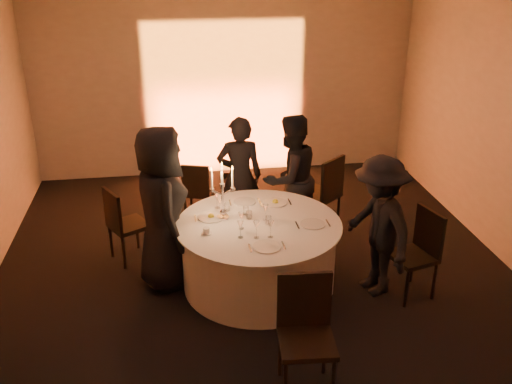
{
  "coord_description": "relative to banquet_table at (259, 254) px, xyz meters",
  "views": [
    {
      "loc": [
        -0.86,
        -5.41,
        3.58
      ],
      "look_at": [
        0.0,
        0.2,
        1.05
      ],
      "focal_mm": 40.0,
      "sensor_mm": 36.0,
      "label": 1
    }
  ],
  "objects": [
    {
      "name": "plate_right",
      "position": [
        0.57,
        -0.12,
        0.39
      ],
      "size": [
        0.36,
        0.27,
        0.01
      ],
      "color": "white",
      "rests_on": "banquet_table"
    },
    {
      "name": "chair_right",
      "position": [
        1.67,
        -0.42,
        0.17
      ],
      "size": [
        0.53,
        0.53,
        0.98
      ],
      "rotation": [
        0.0,
        0.0,
        -1.3
      ],
      "color": "black",
      "rests_on": "floor"
    },
    {
      "name": "wine_glass_e",
      "position": [
        -0.41,
        0.45,
        0.52
      ],
      "size": [
        0.07,
        0.07,
        0.19
      ],
      "color": "silver",
      "rests_on": "banquet_table"
    },
    {
      "name": "candelabra",
      "position": [
        -0.37,
        0.19,
        0.62
      ],
      "size": [
        0.28,
        0.13,
        0.66
      ],
      "color": "silver",
      "rests_on": "banquet_table"
    },
    {
      "name": "coffee_cup",
      "position": [
        -0.58,
        -0.15,
        0.42
      ],
      "size": [
        0.11,
        0.11,
        0.07
      ],
      "color": "white",
      "rests_on": "banquet_table"
    },
    {
      "name": "banquet_table",
      "position": [
        0.0,
        0.0,
        0.0
      ],
      "size": [
        1.8,
        1.8,
        0.77
      ],
      "color": "black",
      "rests_on": "floor"
    },
    {
      "name": "wine_glass_f",
      "position": [
        -0.24,
        -0.3,
        0.52
      ],
      "size": [
        0.07,
        0.07,
        0.19
      ],
      "color": "silver",
      "rests_on": "banquet_table"
    },
    {
      "name": "guest_back_right",
      "position": [
        0.57,
        1.05,
        0.44
      ],
      "size": [
        1.0,
        0.93,
        1.65
      ],
      "primitive_type": "imported",
      "rotation": [
        0.0,
        0.0,
        -2.65
      ],
      "color": "black",
      "rests_on": "floor"
    },
    {
      "name": "uplighter_fixture",
      "position": [
        0.0,
        3.2,
        -0.33
      ],
      "size": [
        0.25,
        0.12,
        0.1
      ],
      "primitive_type": "cube",
      "color": "black",
      "rests_on": "floor"
    },
    {
      "name": "plate_back_left",
      "position": [
        -0.08,
        0.55,
        0.39
      ],
      "size": [
        0.36,
        0.26,
        0.01
      ],
      "color": "white",
      "rests_on": "banquet_table"
    },
    {
      "name": "plate_left",
      "position": [
        -0.5,
        0.21,
        0.4
      ],
      "size": [
        0.36,
        0.29,
        0.08
      ],
      "color": "white",
      "rests_on": "banquet_table"
    },
    {
      "name": "ceiling",
      "position": [
        0.0,
        0.0,
        2.62
      ],
      "size": [
        7.0,
        7.0,
        0.0
      ],
      "primitive_type": "plane",
      "rotation": [
        3.14,
        0.0,
        0.0
      ],
      "color": "silver",
      "rests_on": "wall_back"
    },
    {
      "name": "wine_glass_d",
      "position": [
        -0.2,
        -0.1,
        0.52
      ],
      "size": [
        0.07,
        0.07,
        0.19
      ],
      "color": "silver",
      "rests_on": "banquet_table"
    },
    {
      "name": "plate_back_right",
      "position": [
        0.27,
        0.47,
        0.4
      ],
      "size": [
        0.36,
        0.27,
        0.08
      ],
      "color": "white",
      "rests_on": "banquet_table"
    },
    {
      "name": "wall_back",
      "position": [
        0.0,
        3.5,
        1.12
      ],
      "size": [
        7.0,
        0.0,
        7.0
      ],
      "primitive_type": "plane",
      "rotation": [
        1.57,
        0.0,
        0.0
      ],
      "color": "#B4AEA7",
      "rests_on": "floor"
    },
    {
      "name": "tumbler_c",
      "position": [
        -0.09,
        0.12,
        0.43
      ],
      "size": [
        0.07,
        0.07,
        0.09
      ],
      "primitive_type": "cylinder",
      "color": "silver",
      "rests_on": "banquet_table"
    },
    {
      "name": "chair_front",
      "position": [
        0.14,
        -1.61,
        0.21
      ],
      "size": [
        0.5,
        0.5,
        1.05
      ],
      "rotation": [
        0.0,
        0.0,
        -0.08
      ],
      "color": "black",
      "rests_on": "floor"
    },
    {
      "name": "tumbler_d",
      "position": [
        -0.31,
        0.36,
        0.43
      ],
      "size": [
        0.07,
        0.07,
        0.09
      ],
      "primitive_type": "cylinder",
      "color": "silver",
      "rests_on": "banquet_table"
    },
    {
      "name": "chair_back_left",
      "position": [
        -0.57,
        1.7,
        0.09
      ],
      "size": [
        0.47,
        0.47,
        0.85
      ],
      "rotation": [
        0.0,
        0.0,
        2.84
      ],
      "color": "black",
      "rests_on": "floor"
    },
    {
      "name": "wine_glass_a",
      "position": [
        0.08,
        0.06,
        0.52
      ],
      "size": [
        0.07,
        0.07,
        0.19
      ],
      "color": "silver",
      "rests_on": "banquet_table"
    },
    {
      "name": "guest_back_left",
      "position": [
        -0.05,
        1.27,
        0.41
      ],
      "size": [
        0.59,
        0.4,
        1.59
      ],
      "primitive_type": "imported",
      "rotation": [
        0.0,
        0.0,
        3.1
      ],
      "color": "black",
      "rests_on": "floor"
    },
    {
      "name": "wine_glass_g",
      "position": [
        -0.08,
        -0.32,
        0.52
      ],
      "size": [
        0.07,
        0.07,
        0.19
      ],
      "color": "silver",
      "rests_on": "banquet_table"
    },
    {
      "name": "guest_right",
      "position": [
        1.24,
        -0.3,
        0.4
      ],
      "size": [
        0.81,
        1.13,
        1.57
      ],
      "primitive_type": "imported",
      "rotation": [
        0.0,
        0.0,
        -1.33
      ],
      "color": "black",
      "rests_on": "floor"
    },
    {
      "name": "tumbler_b",
      "position": [
        -0.11,
        0.24,
        0.43
      ],
      "size": [
        0.07,
        0.07,
        0.09
      ],
      "primitive_type": "cylinder",
      "color": "silver",
      "rests_on": "banquet_table"
    },
    {
      "name": "chair_left",
      "position": [
        -1.51,
        0.76,
        0.14
      ],
      "size": [
        0.56,
        0.56,
        0.94
      ],
      "rotation": [
        0.0,
        0.0,
        2.08
      ],
      "color": "black",
      "rests_on": "floor"
    },
    {
      "name": "wine_glass_b",
      "position": [
        -0.39,
        0.31,
        0.52
      ],
      "size": [
        0.07,
        0.07,
        0.19
      ],
      "color": "silver",
      "rests_on": "banquet_table"
    },
    {
      "name": "tumbler_a",
      "position": [
        0.1,
        -0.03,
        0.43
      ],
      "size": [
        0.07,
        0.07,
        0.09
      ],
      "primitive_type": "cylinder",
      "color": "silver",
      "rests_on": "banquet_table"
    },
    {
      "name": "chair_back_right",
      "position": [
        1.04,
        1.13,
        0.21
      ],
      "size": [
        0.65,
        0.65,
        1.05
      ],
      "rotation": [
        0.0,
        0.0,
        -2.46
      ],
      "color": "black",
      "rests_on": "floor"
    },
    {
      "name": "wine_glass_c",
      "position": [
        0.07,
        -0.33,
        0.52
      ],
      "size": [
        0.07,
        0.07,
        0.19
      ],
      "color": "silver",
      "rests_on": "banquet_table"
    },
    {
      "name": "guest_left",
      "position": [
        -1.02,
        0.21,
        0.54
      ],
      "size": [
        0.75,
        1.0,
        1.84
      ],
      "primitive_type": "imported",
      "rotation": [
        0.0,
        0.0,
        1.77
      ],
      "color": "black",
      "rests_on": "floor"
    },
    {
      "name": "plate_front",
      "position": [
        -0.0,
        -0.53,
        0.39
      ],
      "size": [
        0.36,
        0.29,
        0.01
      ],
      "color": "white",
      "rests_on": "banquet_table"
    },
    {
      "name": "floor",
      "position": [
        0.0,
        0.0,
        -0.38
      ],
      "size": [
        7.0,
        7.0,
        0.0
      ],
      "primitive_type": "plane",
      "color": "black",
      "rests_on": "ground"
    }
  ]
}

